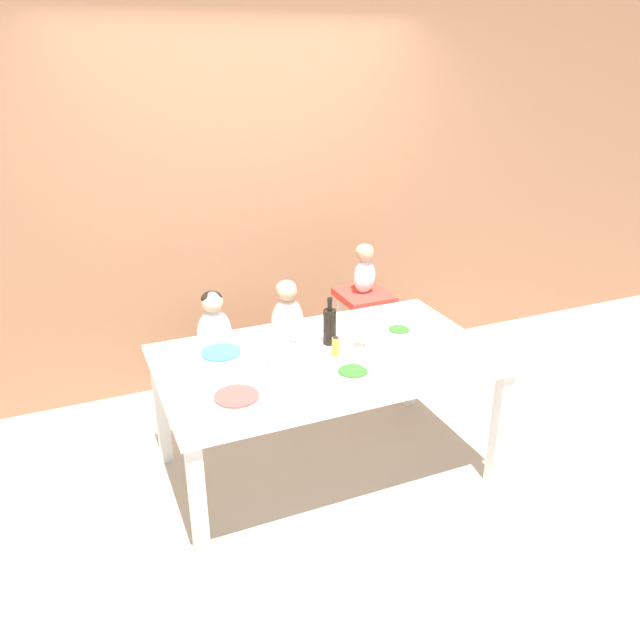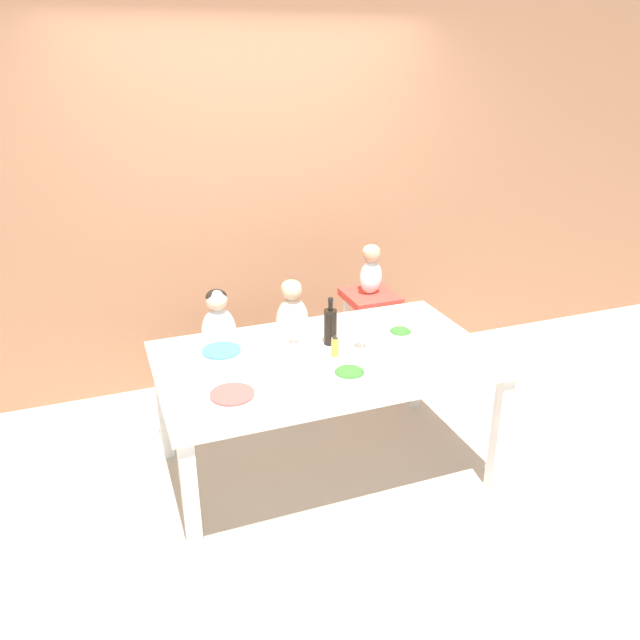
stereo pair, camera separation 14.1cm
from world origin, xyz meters
The scene contains 20 objects.
ground_plane centered at (0.00, 0.00, 0.00)m, with size 14.00×14.00×0.00m, color #BCB2A3.
wall_back centered at (0.00, 1.38, 1.35)m, with size 10.00×0.06×2.70m.
dining_table centered at (0.00, 0.00, 0.67)m, with size 1.79×1.06×0.75m.
chair_far_left centered at (-0.42, 0.79, 0.38)m, with size 0.39×0.43×0.45m.
chair_far_center centered at (0.07, 0.79, 0.38)m, with size 0.39×0.43×0.45m.
chair_right_highchair centered at (0.63, 0.79, 0.58)m, with size 0.34×0.36×0.74m.
person_child_left centered at (-0.42, 0.79, 0.68)m, with size 0.22×0.14×0.45m.
person_child_center centered at (0.07, 0.79, 0.68)m, with size 0.22×0.14×0.45m.
person_baby_right centered at (0.63, 0.79, 0.93)m, with size 0.15×0.12×0.34m.
wine_bottle centered at (0.08, 0.14, 0.86)m, with size 0.07×0.07×0.27m.
paper_towel_roll centered at (-0.29, -0.06, 0.86)m, with size 0.12×0.12×0.23m.
wine_glass_near centered at (0.22, 0.02, 0.86)m, with size 0.08×0.08×0.16m.
wine_glass_far centered at (-0.12, 0.20, 0.86)m, with size 0.08×0.08×0.16m.
salad_bowl_large centered at (0.01, -0.31, 0.79)m, with size 0.17×0.17×0.08m.
salad_bowl_small centered at (0.46, 0.03, 0.79)m, with size 0.14×0.14×0.08m.
dinner_plate_front_left centered at (-0.56, -0.23, 0.75)m, with size 0.22×0.22×0.01m.
dinner_plate_back_left centered at (-0.51, 0.25, 0.75)m, with size 0.22×0.22×0.01m.
dinner_plate_back_right centered at (0.57, 0.29, 0.75)m, with size 0.22×0.22×0.01m.
dinner_plate_front_right centered at (0.51, -0.29, 0.75)m, with size 0.22×0.22×0.01m.
condiment_bottle_hot_sauce centered at (0.05, -0.01, 0.81)m, with size 0.04×0.04×0.12m.
Camera 1 is at (-1.21, -2.74, 2.26)m, focal length 35.00 mm.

